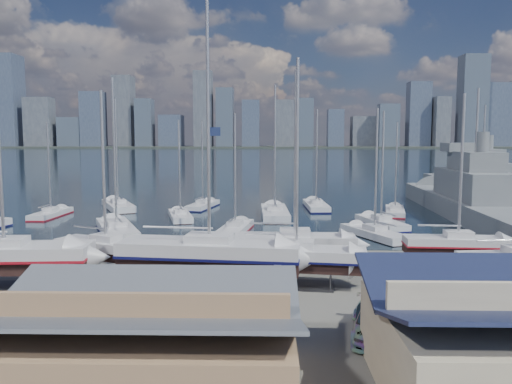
{
  "coord_description": "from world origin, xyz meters",
  "views": [
    {
      "loc": [
        4.98,
        -44.99,
        10.08
      ],
      "look_at": [
        3.74,
        8.0,
        4.51
      ],
      "focal_mm": 35.0,
      "sensor_mm": 36.0,
      "label": 1
    }
  ],
  "objects_px": {
    "naval_ship_east": "(473,205)",
    "car_a": "(62,335)",
    "naval_ship_west": "(481,185)",
    "flagpole": "(210,187)"
  },
  "relations": [
    {
      "from": "naval_ship_east",
      "to": "car_a",
      "type": "bearing_deg",
      "value": 142.15
    },
    {
      "from": "car_a",
      "to": "naval_ship_west",
      "type": "bearing_deg",
      "value": 75.23
    },
    {
      "from": "naval_ship_east",
      "to": "flagpole",
      "type": "relative_size",
      "value": 4.15
    },
    {
      "from": "naval_ship_east",
      "to": "car_a",
      "type": "height_order",
      "value": "naval_ship_east"
    },
    {
      "from": "flagpole",
      "to": "naval_ship_west",
      "type": "bearing_deg",
      "value": 51.2
    },
    {
      "from": "naval_ship_east",
      "to": "car_a",
      "type": "distance_m",
      "value": 55.25
    },
    {
      "from": "naval_ship_west",
      "to": "flagpole",
      "type": "relative_size",
      "value": 3.88
    },
    {
      "from": "naval_ship_west",
      "to": "naval_ship_east",
      "type": "bearing_deg",
      "value": 153.71
    },
    {
      "from": "naval_ship_west",
      "to": "car_a",
      "type": "height_order",
      "value": "naval_ship_west"
    },
    {
      "from": "naval_ship_west",
      "to": "car_a",
      "type": "bearing_deg",
      "value": 143.01
    }
  ]
}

